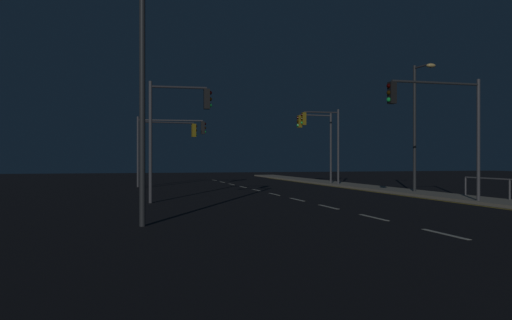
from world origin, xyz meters
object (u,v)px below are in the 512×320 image
Objects in this scene: street_lamp_far_end at (130,76)px; traffic_light_mid_right at (323,132)px; traffic_light_mid_left at (167,139)px; street_lamp_across_street at (417,116)px; traffic_light_near_right at (317,134)px; traffic_light_overhead_east at (169,137)px; traffic_light_near_left at (440,113)px; traffic_light_far_right at (176,119)px.

traffic_light_mid_right is at bearing 54.08° from street_lamp_far_end.
street_lamp_across_street is (13.69, -10.07, 1.10)m from traffic_light_mid_left.
traffic_light_near_right is 11.56m from traffic_light_overhead_east.
traffic_light_mid_right reaches higher than traffic_light_near_right.
traffic_light_near_left is (-0.93, -15.92, -0.01)m from traffic_light_mid_right.
traffic_light_near_right is 0.75× the size of street_lamp_far_end.
traffic_light_mid_right is 15.94m from traffic_light_near_left.
traffic_light_far_right is (-12.25, -11.81, -0.18)m from traffic_light_mid_right.
traffic_light_mid_right is 1.02× the size of traffic_light_near_right.
traffic_light_mid_right reaches higher than traffic_light_far_right.
street_lamp_across_street is at bearing -78.20° from traffic_light_mid_right.
traffic_light_mid_right is at bearing 43.96° from traffic_light_far_right.
traffic_light_near_left is at bearing -19.93° from traffic_light_far_right.
traffic_light_far_right is at bearing -92.62° from traffic_light_mid_left.
traffic_light_mid_left is at bearing 82.33° from street_lamp_far_end.
street_lamp_far_end is at bearing -124.14° from traffic_light_near_right.
traffic_light_far_right is 1.01× the size of traffic_light_near_right.
street_lamp_across_street is 19.43m from street_lamp_far_end.
traffic_light_near_right is at bearing -1.70° from traffic_light_overhead_east.
traffic_light_far_right reaches higher than traffic_light_overhead_east.
street_lamp_far_end is (-13.51, -4.01, 0.44)m from traffic_light_near_left.
street_lamp_across_street reaches higher than street_lamp_far_end.
street_lamp_across_street is at bearing 65.22° from traffic_light_near_left.
traffic_light_overhead_east is at bearing 82.14° from street_lamp_far_end.
traffic_light_overhead_east is at bearing 170.65° from traffic_light_mid_right.
traffic_light_overhead_east is at bearing 79.38° from traffic_light_mid_left.
traffic_light_mid_right is 0.76× the size of street_lamp_far_end.
street_lamp_far_end reaches higher than traffic_light_mid_left.
traffic_light_mid_left is 20.64m from street_lamp_far_end.
traffic_light_near_left reaches higher than traffic_light_mid_left.
traffic_light_near_right is (1.05, 17.46, -0.06)m from traffic_light_near_left.
traffic_light_far_right is at bearing 74.91° from street_lamp_far_end.
street_lamp_far_end is at bearing -125.92° from traffic_light_mid_right.
street_lamp_across_street is (14.25, 2.24, 0.65)m from traffic_light_far_right.
traffic_light_far_right is 12.04m from traffic_light_near_left.
traffic_light_mid_right is at bearing 86.66° from traffic_light_near_left.
traffic_light_overhead_east is at bearing 178.30° from traffic_light_near_right.
street_lamp_far_end is at bearing -163.46° from traffic_light_near_left.
street_lamp_far_end is (-3.01, -21.81, 0.84)m from traffic_light_overhead_east.
street_lamp_far_end is (-14.56, -21.47, 0.50)m from traffic_light_near_right.
traffic_light_mid_right is 1.17× the size of traffic_light_mid_left.
traffic_light_near_right reaches higher than traffic_light_near_left.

